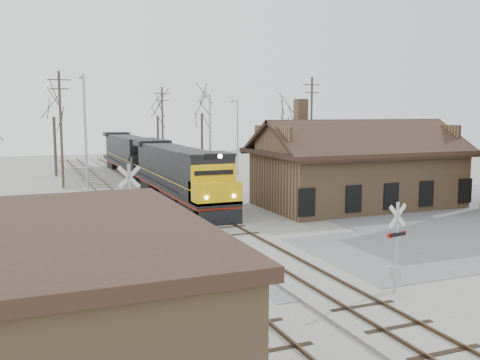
% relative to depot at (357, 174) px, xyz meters
% --- Properties ---
extents(ground, '(140.00, 140.00, 0.00)m').
position_rel_depot_xyz_m(ground, '(-11.99, -12.00, -2.41)').
color(ground, '#9C968C').
rests_on(ground, ground).
extents(road, '(60.00, 9.00, 0.03)m').
position_rel_depot_xyz_m(road, '(-11.99, -12.00, -2.39)').
color(road, '#59595E').
rests_on(road, ground).
extents(track_main, '(3.40, 90.00, 0.24)m').
position_rel_depot_xyz_m(track_main, '(-11.99, 3.00, -2.34)').
color(track_main, '#9C968C').
rests_on(track_main, ground).
extents(track_siding, '(3.40, 90.00, 0.24)m').
position_rel_depot_xyz_m(track_siding, '(-16.49, 3.00, -2.34)').
color(track_siding, '#9C968C').
rests_on(track_siding, ground).
extents(depot, '(15.20, 9.31, 7.90)m').
position_rel_depot_xyz_m(depot, '(0.00, 0.00, 0.00)').
color(depot, '#856445').
rests_on(depot, ground).
extents(locomotive_lead, '(2.97, 19.87, 4.41)m').
position_rel_depot_xyz_m(locomotive_lead, '(-11.99, 5.99, -0.09)').
color(locomotive_lead, black).
rests_on(locomotive_lead, ground).
extents(locomotive_trailing, '(2.97, 19.87, 4.17)m').
position_rel_depot_xyz_m(locomotive_trailing, '(-11.99, 26.13, -0.09)').
color(locomotive_trailing, black).
rests_on(locomotive_trailing, ground).
extents(crossbuck_near, '(1.01, 0.29, 3.55)m').
position_rel_depot_xyz_m(crossbuck_near, '(-9.80, -16.98, -0.71)').
color(crossbuck_near, '#A5A8AD').
rests_on(crossbuck_near, ground).
extents(crossbuck_far, '(1.25, 0.33, 4.41)m').
position_rel_depot_xyz_m(crossbuck_far, '(-18.11, -6.85, -0.36)').
color(crossbuck_far, '#A5A8AD').
rests_on(crossbuck_far, ground).
extents(streetlight_a, '(0.25, 2.04, 9.57)m').
position_rel_depot_xyz_m(streetlight_a, '(-18.83, 5.62, 2.92)').
color(streetlight_a, '#A5A8AD').
rests_on(streetlight_a, ground).
extents(streetlight_b, '(0.25, 2.04, 8.50)m').
position_rel_depot_xyz_m(streetlight_b, '(-7.68, 11.33, 2.38)').
color(streetlight_b, '#A5A8AD').
rests_on(streetlight_b, ground).
extents(streetlight_c, '(0.25, 2.04, 8.29)m').
position_rel_depot_xyz_m(streetlight_c, '(-0.67, 22.40, 2.27)').
color(streetlight_c, '#A5A8AD').
rests_on(streetlight_c, ground).
extents(utility_pole_a, '(2.00, 0.24, 10.63)m').
position_rel_depot_xyz_m(utility_pole_a, '(-19.64, 18.16, 3.14)').
color(utility_pole_a, '#382D23').
rests_on(utility_pole_a, ground).
extents(utility_pole_b, '(2.00, 0.24, 9.94)m').
position_rel_depot_xyz_m(utility_pole_b, '(-7.19, 30.33, 2.79)').
color(utility_pole_b, '#382D23').
rests_on(utility_pole_b, ground).
extents(utility_pole_c, '(2.00, 0.24, 10.53)m').
position_rel_depot_xyz_m(utility_pole_c, '(4.96, 15.62, 3.09)').
color(utility_pole_c, '#382D23').
rests_on(utility_pole_c, ground).
extents(tree_b, '(4.30, 4.30, 10.53)m').
position_rel_depot_xyz_m(tree_b, '(-19.72, 27.79, 5.09)').
color(tree_b, '#382D23').
rests_on(tree_b, ground).
extents(tree_c, '(4.27, 4.27, 10.46)m').
position_rel_depot_xyz_m(tree_c, '(-6.04, 37.58, 5.04)').
color(tree_c, '#382D23').
rests_on(tree_c, ground).
extents(tree_d, '(4.50, 4.50, 11.03)m').
position_rel_depot_xyz_m(tree_d, '(-2.53, 29.27, 5.45)').
color(tree_d, '#382D23').
rests_on(tree_d, ground).
extents(tree_e, '(3.70, 3.70, 9.06)m').
position_rel_depot_xyz_m(tree_e, '(6.97, 25.00, 4.03)').
color(tree_e, '#382D23').
rests_on(tree_e, ground).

